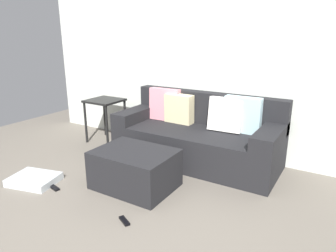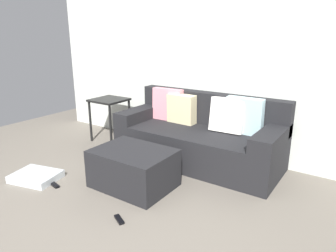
{
  "view_description": "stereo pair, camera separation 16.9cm",
  "coord_description": "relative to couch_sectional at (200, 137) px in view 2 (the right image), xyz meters",
  "views": [
    {
      "loc": [
        1.63,
        -1.44,
        1.6
      ],
      "look_at": [
        -0.1,
        1.42,
        0.59
      ],
      "focal_mm": 32.75,
      "sensor_mm": 36.0,
      "label": 1
    },
    {
      "loc": [
        1.77,
        -1.35,
        1.6
      ],
      "look_at": [
        -0.1,
        1.42,
        0.59
      ],
      "focal_mm": 32.75,
      "sensor_mm": 36.0,
      "label": 2
    }
  ],
  "objects": [
    {
      "name": "ottoman",
      "position": [
        -0.26,
        -1.01,
        -0.13
      ],
      "size": [
        0.83,
        0.62,
        0.41
      ],
      "primitive_type": "cube",
      "color": "black",
      "rests_on": "ground_plane"
    },
    {
      "name": "side_table",
      "position": [
        -1.54,
        -0.04,
        0.2
      ],
      "size": [
        0.48,
        0.48,
        0.65
      ],
      "color": "black",
      "rests_on": "ground_plane"
    },
    {
      "name": "storage_bin",
      "position": [
        -1.27,
        -1.53,
        -0.29
      ],
      "size": [
        0.57,
        0.49,
        0.08
      ],
      "primitive_type": "cube",
      "rotation": [
        0.0,
        0.0,
        0.24
      ],
      "color": "silver",
      "rests_on": "ground_plane"
    },
    {
      "name": "remote_by_storage_bin",
      "position": [
        -0.98,
        -1.5,
        -0.32
      ],
      "size": [
        0.17,
        0.08,
        0.02
      ],
      "primitive_type": "cube",
      "rotation": [
        0.0,
        0.0,
        -0.21
      ],
      "color": "black",
      "rests_on": "ground_plane"
    },
    {
      "name": "couch_sectional",
      "position": [
        0.0,
        0.0,
        0.0
      ],
      "size": [
        2.08,
        0.86,
        0.88
      ],
      "color": "black",
      "rests_on": "ground_plane"
    },
    {
      "name": "wall_back",
      "position": [
        -0.02,
        0.42,
        0.88
      ],
      "size": [
        5.62,
        0.1,
        2.42
      ],
      "primitive_type": "cube",
      "color": "silver",
      "rests_on": "ground_plane"
    },
    {
      "name": "remote_near_ottoman",
      "position": [
        0.06,
        -1.59,
        -0.32
      ],
      "size": [
        0.15,
        0.11,
        0.02
      ],
      "primitive_type": "cube",
      "rotation": [
        0.0,
        0.0,
        -0.47
      ],
      "color": "black",
      "rests_on": "ground_plane"
    },
    {
      "name": "ground_plane",
      "position": [
        -0.02,
        -1.95,
        -0.33
      ],
      "size": [
        7.3,
        7.3,
        0.0
      ],
      "primitive_type": "plane",
      "color": "#6B6359"
    }
  ]
}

